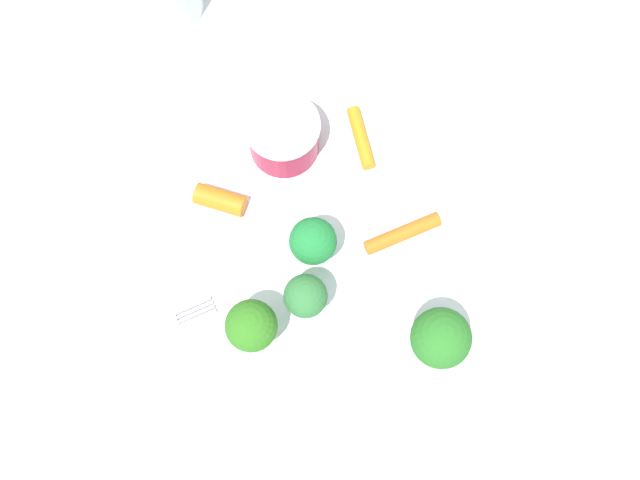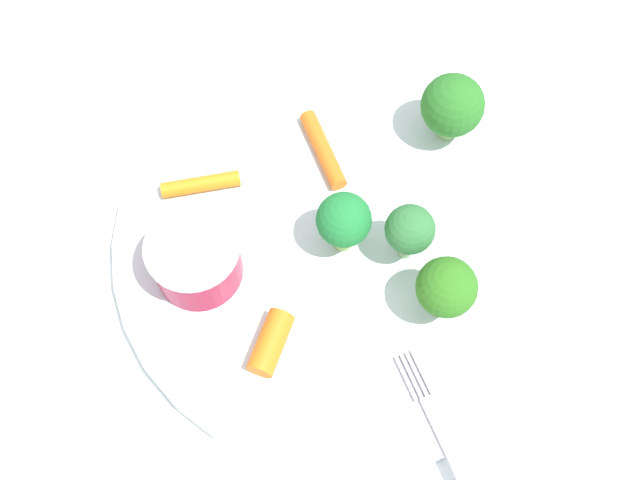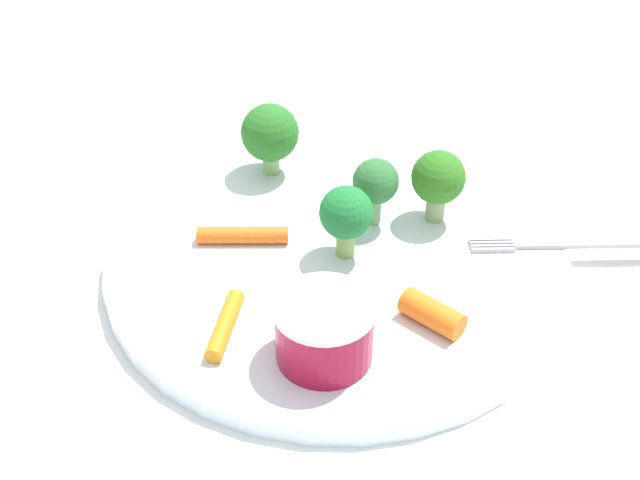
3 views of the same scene
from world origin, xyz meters
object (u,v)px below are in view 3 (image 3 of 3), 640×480
object	(u,v)px
broccoli_floret_0	(374,182)
carrot_stick_1	(243,235)
broccoli_floret_1	(270,134)
carrot_stick_2	(225,325)
fork	(596,244)
sauce_cup	(324,331)
broccoli_floret_2	(438,179)
broccoli_floret_3	(341,218)
plate	(337,257)
carrot_stick_0	(432,314)

from	to	relation	value
broccoli_floret_0	carrot_stick_1	xyz separation A→B (m)	(0.07, -0.05, -0.03)
broccoli_floret_1	carrot_stick_2	xyz separation A→B (m)	(0.14, 0.09, -0.03)
broccoli_floret_0	fork	size ratio (longest dim) A/B	0.36
broccoli_floret_0	sauce_cup	bearing A→B (deg)	25.78
sauce_cup	broccoli_floret_1	distance (m)	0.19
broccoli_floret_2	broccoli_floret_3	xyz separation A→B (m)	(0.07, -0.02, -0.00)
broccoli_floret_1	broccoli_floret_0	bearing A→B (deg)	89.82
plate	carrot_stick_2	world-z (taller)	carrot_stick_2
sauce_cup	broccoli_floret_0	world-z (taller)	broccoli_floret_0
sauce_cup	broccoli_floret_3	xyz separation A→B (m)	(-0.07, -0.05, 0.01)
broccoli_floret_1	broccoli_floret_2	bearing A→B (deg)	103.68
broccoli_floret_2	carrot_stick_2	distance (m)	0.17
broccoli_floret_1	fork	xyz separation A→B (m)	(-0.07, 0.22, -0.03)
broccoli_floret_2	carrot_stick_0	bearing A→B (deg)	33.48
broccoli_floret_0	broccoli_floret_3	size ratio (longest dim) A/B	0.97
broccoli_floret_0	carrot_stick_1	world-z (taller)	broccoli_floret_0
broccoli_floret_1	broccoli_floret_2	distance (m)	0.13
broccoli_floret_2	carrot_stick_0	size ratio (longest dim) A/B	1.35
broccoli_floret_3	fork	xyz separation A→B (m)	(-0.12, 0.12, -0.03)
broccoli_floret_0	broccoli_floret_1	xyz separation A→B (m)	(-0.00, -0.09, 0.00)
carrot_stick_0	broccoli_floret_1	bearing A→B (deg)	-107.48
sauce_cup	fork	distance (m)	0.20
broccoli_floret_3	fork	world-z (taller)	broccoli_floret_3
broccoli_floret_3	carrot_stick_2	xyz separation A→B (m)	(0.10, -0.01, -0.03)
broccoli_floret_2	fork	xyz separation A→B (m)	(-0.04, 0.10, -0.03)
sauce_cup	broccoli_floret_3	world-z (taller)	broccoli_floret_3
broccoli_floret_1	carrot_stick_0	world-z (taller)	broccoli_floret_1
fork	carrot_stick_1	bearing A→B (deg)	-50.36
broccoli_floret_1	fork	size ratio (longest dim) A/B	0.40
carrot_stick_1	broccoli_floret_1	bearing A→B (deg)	-149.36
broccoli_floret_1	broccoli_floret_2	world-z (taller)	broccoli_floret_1
plate	carrot_stick_0	xyz separation A→B (m)	(0.02, 0.09, 0.01)
sauce_cup	carrot_stick_1	distance (m)	0.12
carrot_stick_0	sauce_cup	bearing A→B (deg)	-27.27
broccoli_floret_2	carrot_stick_1	size ratio (longest dim) A/B	0.86
broccoli_floret_2	carrot_stick_0	distance (m)	0.11
sauce_cup	carrot_stick_1	size ratio (longest dim) A/B	0.96
broccoli_floret_0	carrot_stick_2	bearing A→B (deg)	0.40
broccoli_floret_0	broccoli_floret_2	distance (m)	0.04
broccoli_floret_1	broccoli_floret_3	size ratio (longest dim) A/B	1.08
sauce_cup	broccoli_floret_0	size ratio (longest dim) A/B	1.17
carrot_stick_1	broccoli_floret_0	bearing A→B (deg)	145.24
sauce_cup	plate	bearing A→B (deg)	-144.51
plate	broccoli_floret_3	distance (m)	0.04
broccoli_floret_0	fork	world-z (taller)	broccoli_floret_0
broccoli_floret_3	carrot_stick_0	world-z (taller)	broccoli_floret_3
broccoli_floret_3	carrot_stick_1	xyz separation A→B (m)	(0.03, -0.06, -0.03)
plate	broccoli_floret_1	distance (m)	0.11
broccoli_floret_0	plate	bearing A→B (deg)	1.52
sauce_cup	broccoli_floret_2	xyz separation A→B (m)	(-0.15, -0.03, 0.01)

